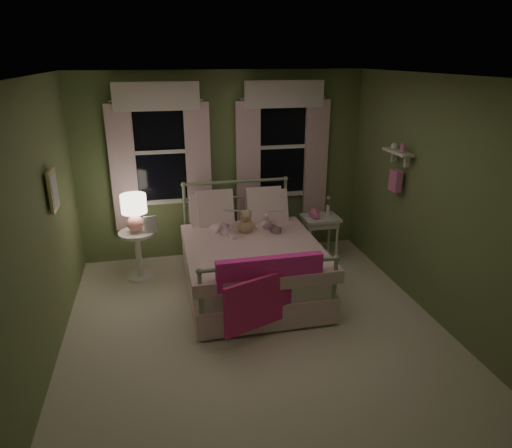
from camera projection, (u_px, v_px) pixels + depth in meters
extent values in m
plane|color=silver|center=(255.00, 327.00, 4.96)|extent=(4.20, 4.20, 0.00)
plane|color=white|center=(254.00, 76.00, 4.05)|extent=(4.20, 4.20, 0.00)
plane|color=#667D4B|center=(223.00, 167.00, 6.43)|extent=(4.00, 0.00, 4.00)
plane|color=#667D4B|center=(334.00, 333.00, 2.58)|extent=(4.00, 0.00, 4.00)
plane|color=#667D4B|center=(38.00, 230.00, 4.10)|extent=(0.00, 4.20, 4.20)
plane|color=#667D4B|center=(436.00, 201.00, 4.91)|extent=(0.00, 4.20, 4.20)
cube|color=white|center=(250.00, 259.00, 5.60)|extent=(1.44, 1.94, 0.26)
cube|color=white|center=(250.00, 277.00, 5.68)|extent=(1.54, 2.02, 0.30)
cube|color=white|center=(253.00, 251.00, 5.40)|extent=(1.58, 1.75, 0.14)
cylinder|color=#9EB793|center=(195.00, 274.00, 5.50)|extent=(0.04, 1.90, 0.04)
cylinder|color=#9EB793|center=(304.00, 263.00, 5.78)|extent=(0.04, 1.90, 0.04)
cylinder|color=#9EB793|center=(186.00, 225.00, 6.29)|extent=(0.04, 0.04, 1.15)
cylinder|color=#9EB793|center=(285.00, 217.00, 6.58)|extent=(0.04, 0.04, 1.15)
sphere|color=#9EB793|center=(183.00, 185.00, 6.09)|extent=(0.07, 0.07, 0.07)
sphere|color=#9EB793|center=(286.00, 179.00, 6.38)|extent=(0.07, 0.07, 0.07)
cylinder|color=#9EB793|center=(236.00, 182.00, 6.23)|extent=(1.42, 0.04, 0.04)
cylinder|color=#9EB793|center=(236.00, 197.00, 6.31)|extent=(1.38, 0.03, 0.03)
cylinder|color=#9EB793|center=(201.00, 307.00, 4.57)|extent=(0.04, 0.04, 0.80)
cylinder|color=#9EB793|center=(334.00, 292.00, 4.86)|extent=(0.04, 0.04, 0.80)
sphere|color=#9EB793|center=(199.00, 271.00, 4.44)|extent=(0.07, 0.07, 0.07)
sphere|color=#9EB793|center=(336.00, 258.00, 4.72)|extent=(0.07, 0.07, 0.07)
cylinder|color=#9EB793|center=(270.00, 265.00, 4.58)|extent=(1.42, 0.04, 0.04)
cube|color=white|center=(211.00, 214.00, 6.03)|extent=(0.55, 0.32, 0.57)
cube|color=white|center=(267.00, 210.00, 6.18)|extent=(0.55, 0.32, 0.57)
cube|color=white|center=(215.00, 208.00, 6.01)|extent=(0.48, 0.30, 0.51)
cube|color=white|center=(264.00, 205.00, 6.15)|extent=(0.48, 0.30, 0.51)
cube|color=#FF31AA|center=(270.00, 272.00, 4.61)|extent=(1.10, 0.11, 0.32)
cube|color=#E32C79|center=(271.00, 299.00, 4.64)|extent=(1.04, 0.44, 0.55)
imported|color=#F7D1DD|center=(221.00, 206.00, 5.76)|extent=(0.34, 0.26, 0.82)
imported|color=#F7D1DD|center=(264.00, 209.00, 5.90)|extent=(0.39, 0.34, 0.67)
imported|color=beige|center=(224.00, 214.00, 5.54)|extent=(0.22, 0.17, 0.26)
imported|color=beige|center=(269.00, 214.00, 5.66)|extent=(0.22, 0.15, 0.26)
sphere|color=tan|center=(245.00, 226.00, 5.76)|extent=(0.20, 0.20, 0.20)
sphere|color=tan|center=(246.00, 216.00, 5.69)|extent=(0.15, 0.15, 0.15)
sphere|color=tan|center=(242.00, 212.00, 5.66)|extent=(0.06, 0.06, 0.06)
sphere|color=tan|center=(249.00, 211.00, 5.68)|extent=(0.06, 0.06, 0.06)
sphere|color=tan|center=(240.00, 226.00, 5.71)|extent=(0.08, 0.08, 0.08)
sphere|color=tan|center=(252.00, 225.00, 5.74)|extent=(0.08, 0.08, 0.08)
sphere|color=#8C6B51|center=(247.00, 218.00, 5.64)|extent=(0.05, 0.05, 0.05)
cylinder|color=white|center=(136.00, 233.00, 5.84)|extent=(0.46, 0.46, 0.04)
cylinder|color=white|center=(139.00, 255.00, 5.95)|extent=(0.08, 0.08, 0.60)
cylinder|color=white|center=(141.00, 276.00, 6.06)|extent=(0.34, 0.34, 0.03)
sphere|color=pink|center=(135.00, 223.00, 5.79)|extent=(0.21, 0.21, 0.21)
cylinder|color=pink|center=(135.00, 214.00, 5.75)|extent=(0.03, 0.03, 0.13)
cylinder|color=#FFEAC6|center=(134.00, 204.00, 5.70)|extent=(0.32, 0.32, 0.23)
imported|color=beige|center=(144.00, 233.00, 5.78)|extent=(0.19, 0.24, 0.02)
cube|color=white|center=(321.00, 218.00, 6.39)|extent=(0.50, 0.40, 0.04)
cube|color=white|center=(320.00, 223.00, 6.42)|extent=(0.44, 0.34, 0.08)
cylinder|color=white|center=(310.00, 244.00, 6.32)|extent=(0.04, 0.04, 0.60)
cylinder|color=white|center=(337.00, 242.00, 6.41)|extent=(0.04, 0.04, 0.60)
cylinder|color=white|center=(303.00, 236.00, 6.60)|extent=(0.04, 0.04, 0.60)
cylinder|color=white|center=(329.00, 234.00, 6.68)|extent=(0.04, 0.04, 0.60)
sphere|color=pink|center=(314.00, 213.00, 6.34)|extent=(0.14, 0.14, 0.14)
cube|color=pink|center=(316.00, 217.00, 6.27)|extent=(0.10, 0.05, 0.04)
cylinder|color=white|center=(328.00, 210.00, 6.43)|extent=(0.05, 0.05, 0.14)
cylinder|color=#4C7F3F|center=(328.00, 203.00, 6.39)|extent=(0.01, 0.01, 0.12)
sphere|color=pink|center=(328.00, 198.00, 6.37)|extent=(0.06, 0.06, 0.06)
cube|color=black|center=(160.00, 152.00, 6.15)|extent=(0.76, 0.02, 1.35)
cube|color=white|center=(156.00, 98.00, 5.89)|extent=(0.84, 0.05, 0.06)
cube|color=white|center=(164.00, 202.00, 6.38)|extent=(0.84, 0.05, 0.06)
cube|color=white|center=(130.00, 153.00, 6.05)|extent=(0.06, 0.05, 1.40)
cube|color=white|center=(190.00, 151.00, 6.22)|extent=(0.06, 0.05, 1.40)
cube|color=white|center=(160.00, 152.00, 6.13)|extent=(0.76, 0.04, 0.05)
cube|color=silver|center=(123.00, 169.00, 6.06)|extent=(0.34, 0.06, 1.70)
cube|color=white|center=(198.00, 166.00, 6.26)|extent=(0.34, 0.06, 1.70)
cube|color=white|center=(156.00, 96.00, 5.82)|extent=(1.10, 0.08, 0.36)
cylinder|color=white|center=(157.00, 101.00, 5.88)|extent=(1.20, 0.03, 0.03)
cube|color=black|center=(282.00, 147.00, 6.50)|extent=(0.76, 0.02, 1.35)
cube|color=white|center=(283.00, 96.00, 6.23)|extent=(0.84, 0.05, 0.06)
cube|color=white|center=(281.00, 194.00, 6.72)|extent=(0.84, 0.05, 0.06)
cube|color=white|center=(255.00, 148.00, 6.40)|extent=(0.06, 0.05, 1.40)
cube|color=white|center=(309.00, 146.00, 6.56)|extent=(0.06, 0.05, 1.40)
cube|color=white|center=(282.00, 147.00, 6.48)|extent=(0.76, 0.04, 0.05)
cube|color=white|center=(248.00, 163.00, 6.41)|extent=(0.34, 0.06, 1.70)
cube|color=silver|center=(316.00, 160.00, 6.61)|extent=(0.34, 0.06, 1.70)
cube|color=white|center=(284.00, 94.00, 6.16)|extent=(1.10, 0.08, 0.36)
cylinder|color=white|center=(283.00, 98.00, 6.22)|extent=(1.20, 0.03, 0.03)
cube|color=white|center=(398.00, 152.00, 5.39)|extent=(0.15, 0.50, 0.03)
cube|color=white|center=(407.00, 161.00, 5.29)|extent=(0.06, 0.03, 0.14)
cube|color=white|center=(394.00, 156.00, 5.56)|extent=(0.06, 0.03, 0.14)
cylinder|color=pink|center=(403.00, 148.00, 5.27)|extent=(0.06, 0.06, 0.10)
sphere|color=white|center=(394.00, 146.00, 5.46)|extent=(0.08, 0.08, 0.08)
cube|color=pink|center=(396.00, 181.00, 5.51)|extent=(0.08, 0.18, 0.26)
cube|color=beige|center=(53.00, 190.00, 4.59)|extent=(0.03, 0.32, 0.42)
cube|color=silver|center=(55.00, 190.00, 4.59)|extent=(0.01, 0.25, 0.34)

